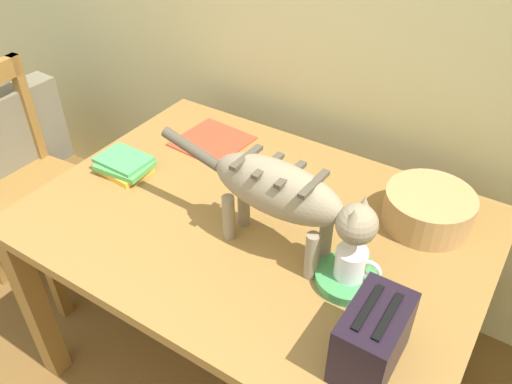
# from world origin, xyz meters

# --- Properties ---
(dining_table) EXTENTS (1.35, 0.97, 0.74)m
(dining_table) POSITION_xyz_m (0.12, 1.27, 0.65)
(dining_table) COLOR olive
(dining_table) RESTS_ON ground_plane
(cat) EXTENTS (0.67, 0.15, 0.29)m
(cat) POSITION_xyz_m (0.25, 1.19, 0.94)
(cat) COLOR gray
(cat) RESTS_ON dining_table
(saucer_bowl) EXTENTS (0.18, 0.18, 0.03)m
(saucer_bowl) POSITION_xyz_m (0.46, 1.19, 0.75)
(saucer_bowl) COLOR #40904D
(saucer_bowl) RESTS_ON dining_table
(coffee_mug) EXTENTS (0.12, 0.08, 0.08)m
(coffee_mug) POSITION_xyz_m (0.46, 1.19, 0.81)
(coffee_mug) COLOR white
(coffee_mug) RESTS_ON saucer_bowl
(magazine) EXTENTS (0.26, 0.26, 0.01)m
(magazine) POSITION_xyz_m (-0.25, 1.55, 0.74)
(magazine) COLOR red
(magazine) RESTS_ON dining_table
(book_stack) EXTENTS (0.19, 0.15, 0.05)m
(book_stack) POSITION_xyz_m (-0.39, 1.24, 0.76)
(book_stack) COLOR gold
(book_stack) RESTS_ON dining_table
(wicker_basket) EXTENTS (0.26, 0.26, 0.11)m
(wicker_basket) POSITION_xyz_m (0.55, 1.53, 0.79)
(wicker_basket) COLOR tan
(wicker_basket) RESTS_ON dining_table
(toaster) EXTENTS (0.12, 0.20, 0.18)m
(toaster) POSITION_xyz_m (0.60, 0.99, 0.82)
(toaster) COLOR black
(toaster) RESTS_ON dining_table
(wooden_chair_near) EXTENTS (0.45, 0.45, 0.94)m
(wooden_chair_near) POSITION_xyz_m (-0.94, 1.21, 0.46)
(wooden_chair_near) COLOR olive
(wooden_chair_near) RESTS_ON ground_plane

